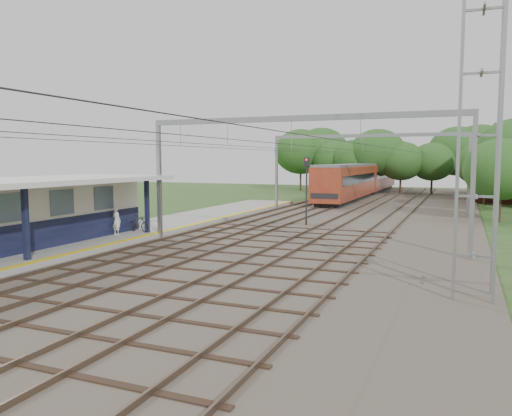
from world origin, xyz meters
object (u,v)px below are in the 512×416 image
Objects in this scene: person at (117,221)px; bicycle at (139,223)px; train at (363,178)px; signal_post at (307,181)px.

person reaches higher than bicycle.
train is at bearing -86.48° from person.
bicycle is 0.34× the size of signal_post.
signal_post is at bearing -31.12° from bicycle.
train is 8.05× the size of signal_post.
person is 13.52m from signal_post.
train is 31.62m from signal_post.
signal_post is at bearing -86.64° from train.
signal_post is (8.29, 10.49, 2.02)m from person.
train reaches higher than person.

